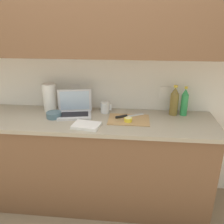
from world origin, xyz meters
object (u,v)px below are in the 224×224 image
object	(u,v)px
paper_towel_roll	(50,97)
bowl_white	(54,115)
lemon_half_cut	(128,120)
measuring_cup	(105,108)
bottle_oil_tall	(184,102)
knife	(125,116)
bottle_green_soda	(174,101)
cutting_board	(129,120)
laptop	(75,109)

from	to	relation	value
paper_towel_roll	bowl_white	bearing A→B (deg)	-62.34
lemon_half_cut	measuring_cup	xyz separation A→B (m)	(-0.23, 0.21, 0.02)
bottle_oil_tall	paper_towel_roll	distance (m)	1.27
knife	bottle_green_soda	distance (m)	0.47
bottle_oil_tall	cutting_board	bearing A→B (deg)	-160.89
knife	measuring_cup	size ratio (longest dim) A/B	2.50
measuring_cup	bowl_white	world-z (taller)	measuring_cup
paper_towel_roll	bottle_green_soda	bearing A→B (deg)	0.31
cutting_board	lemon_half_cut	world-z (taller)	lemon_half_cut
bottle_green_soda	paper_towel_roll	distance (m)	1.18
cutting_board	paper_towel_roll	world-z (taller)	paper_towel_roll
laptop	cutting_board	bearing A→B (deg)	-19.62
laptop	bowl_white	size ratio (longest dim) A/B	2.52
bowl_white	bottle_green_soda	bearing A→B (deg)	9.52
bottle_oil_tall	paper_towel_roll	xyz separation A→B (m)	(-1.27, -0.01, 0.01)
bottle_green_soda	paper_towel_roll	bearing A→B (deg)	-179.69
laptop	paper_towel_roll	size ratio (longest dim) A/B	1.28
laptop	bottle_oil_tall	xyz separation A→B (m)	(1.00, 0.10, 0.07)
measuring_cup	bowl_white	xyz separation A→B (m)	(-0.44, -0.17, -0.02)
laptop	bottle_green_soda	bearing A→B (deg)	-4.88
lemon_half_cut	bowl_white	bearing A→B (deg)	176.47
laptop	cutting_board	distance (m)	0.51
cutting_board	paper_towel_roll	size ratio (longest dim) A/B	1.36
bottle_green_soda	bowl_white	xyz separation A→B (m)	(-1.08, -0.18, -0.10)
laptop	bottle_oil_tall	distance (m)	1.01
bottle_oil_tall	knife	bearing A→B (deg)	-166.85
bottle_green_soda	bottle_oil_tall	xyz separation A→B (m)	(0.09, 0.00, -0.00)
bottle_oil_tall	paper_towel_roll	size ratio (longest dim) A/B	1.02
laptop	measuring_cup	xyz separation A→B (m)	(0.27, 0.08, -0.01)
laptop	knife	world-z (taller)	laptop
knife	paper_towel_roll	distance (m)	0.75
measuring_cup	paper_towel_roll	world-z (taller)	paper_towel_roll
knife	paper_towel_roll	world-z (taller)	paper_towel_roll
bottle_oil_tall	bowl_white	bearing A→B (deg)	-171.22
bottle_green_soda	bottle_oil_tall	distance (m)	0.09
knife	bottle_green_soda	world-z (taller)	bottle_green_soda
cutting_board	paper_towel_roll	bearing A→B (deg)	167.73
cutting_board	paper_towel_roll	xyz separation A→B (m)	(-0.77, 0.17, 0.13)
knife	bottle_green_soda	xyz separation A→B (m)	(0.44, 0.13, 0.11)
cutting_board	bowl_white	size ratio (longest dim) A/B	2.67
cutting_board	bowl_white	xyz separation A→B (m)	(-0.68, -0.01, 0.02)
laptop	bottle_oil_tall	bearing A→B (deg)	-5.42
lemon_half_cut	bottle_green_soda	bearing A→B (deg)	28.43
cutting_board	measuring_cup	bearing A→B (deg)	144.93
bottle_oil_tall	measuring_cup	xyz separation A→B (m)	(-0.73, -0.01, -0.08)
bowl_white	paper_towel_roll	xyz separation A→B (m)	(-0.09, 0.18, 0.11)
laptop	lemon_half_cut	world-z (taller)	laptop
knife	laptop	bearing A→B (deg)	147.26
bottle_green_soda	bowl_white	bearing A→B (deg)	-170.48
laptop	lemon_half_cut	xyz separation A→B (m)	(0.50, -0.13, -0.03)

